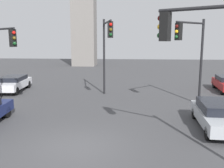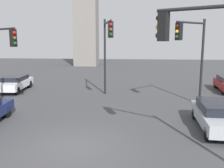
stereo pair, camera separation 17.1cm
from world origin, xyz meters
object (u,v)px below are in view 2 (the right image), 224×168
traffic_light_0 (219,51)px  car_1 (219,115)px  traffic_light_3 (4,49)px  car_5 (14,83)px  traffic_light_2 (107,42)px  traffic_light_1 (192,46)px

traffic_light_0 → car_1: 5.63m
traffic_light_3 → car_1: (12.30, -2.97, -3.03)m
traffic_light_0 → car_5: bearing=-11.7°
traffic_light_2 → traffic_light_3: (-6.19, -2.70, -0.41)m
car_1 → traffic_light_2: bearing=-130.3°
car_5 → traffic_light_0: bearing=41.9°
traffic_light_2 → car_1: bearing=35.4°
traffic_light_1 → car_1: traffic_light_1 is taller
car_1 → car_5: car_1 is taller
traffic_light_2 → car_1: traffic_light_2 is taller
traffic_light_2 → car_5: 9.13m
traffic_light_0 → traffic_light_1: (0.92, 8.21, -0.09)m
car_5 → car_1: bearing=56.7°
traffic_light_2 → traffic_light_3: traffic_light_2 is taller
traffic_light_2 → car_1: (6.11, -5.67, -3.44)m
traffic_light_1 → car_1: (0.66, -3.95, -3.25)m
traffic_light_3 → car_5: traffic_light_3 is taller
traffic_light_1 → traffic_light_0: bearing=39.6°
traffic_light_1 → car_5: (-13.60, 3.99, -3.25)m
traffic_light_1 → car_1: size_ratio=1.23×
car_1 → car_5: size_ratio=1.03×
traffic_light_3 → car_5: bearing=153.0°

